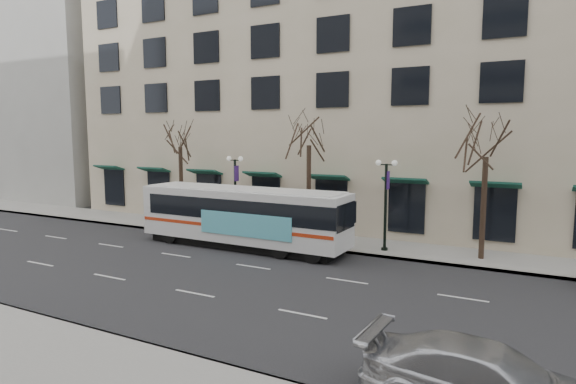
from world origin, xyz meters
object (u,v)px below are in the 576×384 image
Objects in this scene: tree_far_right at (487,138)px; city_bus at (244,215)px; tree_far_mid at (309,129)px; lamp_post_left at (235,191)px; lamp_post_right at (386,201)px; tree_far_left at (180,133)px; silver_car at (488,383)px.

tree_far_right is 0.62× the size of city_bus.
city_bus is (-2.67, -3.21, -4.99)m from tree_far_mid.
lamp_post_right is at bearing 0.00° from lamp_post_left.
tree_far_left is 1.60× the size of lamp_post_left.
tree_far_right is 6.11m from lamp_post_right.
silver_car is at bearing -34.65° from tree_far_left.
tree_far_left is 1.60× the size of lamp_post_right.
tree_far_right is at bearing 6.85° from lamp_post_right.
tree_far_right reaches higher than silver_car.
city_bus is (2.33, -2.61, -1.03)m from lamp_post_left.
city_bus is at bearing -129.73° from tree_far_mid.
silver_car is (6.69, -14.40, -2.08)m from lamp_post_right.
tree_far_left is at bearing 58.26° from silver_car.
city_bus is at bearing -48.27° from lamp_post_left.
tree_far_mid is 6.40m from lamp_post_left.
tree_far_right is 1.35× the size of silver_car.
tree_far_mid reaches higher than city_bus.
tree_far_right is at bearing 14.97° from city_bus.
tree_far_left is at bearing 157.14° from city_bus.
tree_far_mid is at bearing 0.00° from tree_far_left.
tree_far_left is 0.64× the size of city_bus.
tree_far_right is 15.40m from lamp_post_left.
tree_far_mid is at bearing 6.85° from lamp_post_left.
silver_car is at bearing -65.08° from lamp_post_right.
tree_far_left is 1.40× the size of silver_car.
tree_far_mid reaches higher than lamp_post_left.
tree_far_mid is at bearing 180.00° from tree_far_right.
silver_car is at bearing -38.62° from city_bus.
city_bus is 2.18× the size of silver_car.
city_bus is at bearing -161.23° from lamp_post_right.
lamp_post_left reaches higher than silver_car.
lamp_post_right is 8.17m from city_bus.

